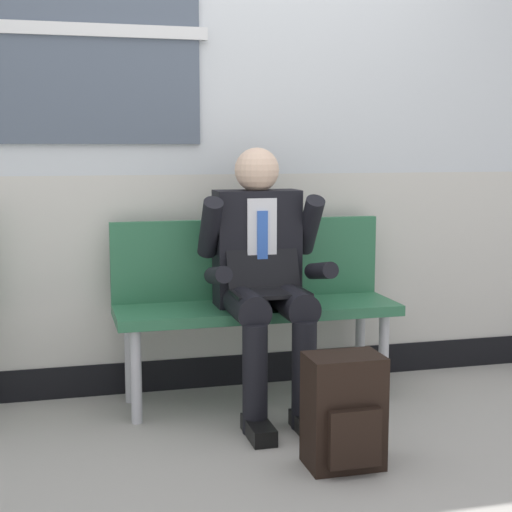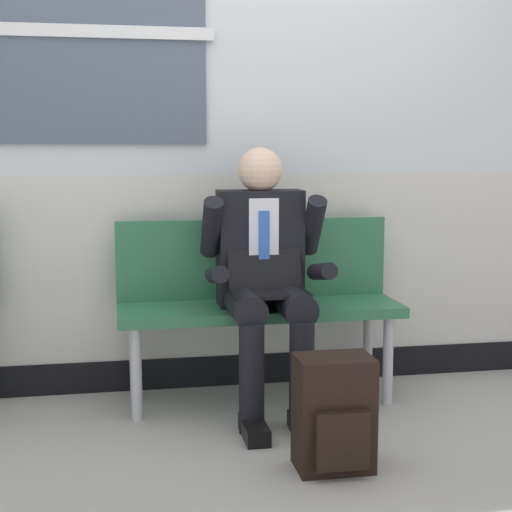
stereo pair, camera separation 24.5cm
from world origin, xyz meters
The scene contains 5 objects.
ground_plane centered at (0.00, 0.00, 0.00)m, with size 18.00×18.00×0.00m, color #9E9991.
station_wall centered at (-0.01, 0.77, 1.44)m, with size 5.99×0.17×2.89m.
bench_with_person centered at (0.11, 0.49, 0.53)m, with size 1.36×0.42×0.88m.
person_seated centered at (0.11, 0.29, 0.66)m, with size 0.57×0.70×1.23m.
backpack centered at (0.25, -0.41, 0.22)m, with size 0.29×0.24×0.45m.
Camera 1 is at (-0.81, -3.10, 1.24)m, focal length 54.06 mm.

